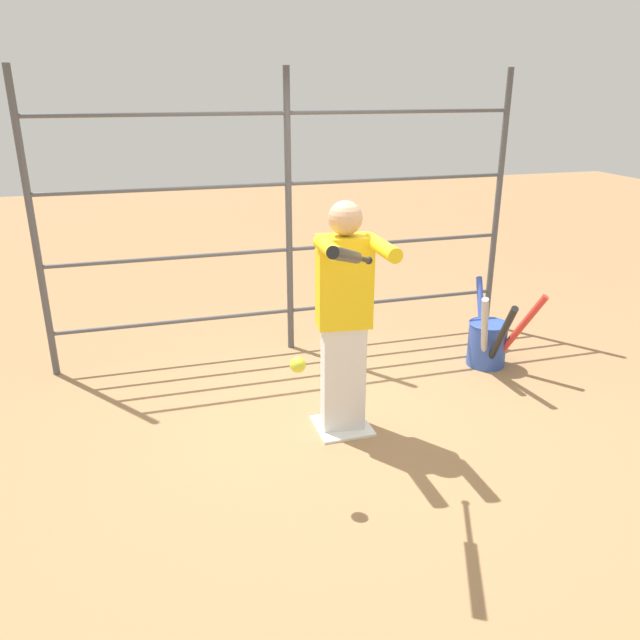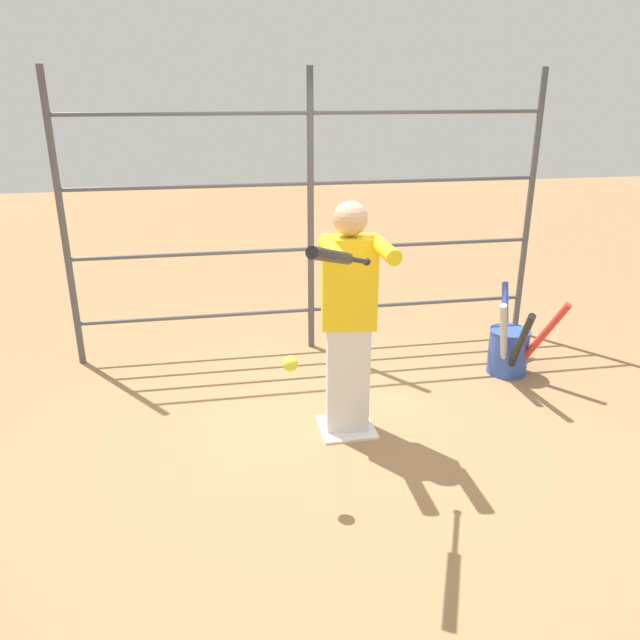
# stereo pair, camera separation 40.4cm
# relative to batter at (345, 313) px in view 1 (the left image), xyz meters

# --- Properties ---
(ground_plane) EXTENTS (24.00, 24.00, 0.00)m
(ground_plane) POSITION_rel_batter_xyz_m (0.00, -0.02, -0.92)
(ground_plane) COLOR #9E754C
(home_plate) EXTENTS (0.40, 0.40, 0.02)m
(home_plate) POSITION_rel_batter_xyz_m (0.00, -0.02, -0.91)
(home_plate) COLOR white
(home_plate) RESTS_ON ground
(fence_backstop) EXTENTS (4.36, 0.06, 2.57)m
(fence_backstop) POSITION_rel_batter_xyz_m (0.00, -1.62, 0.36)
(fence_backstop) COLOR #4C4C51
(fence_backstop) RESTS_ON ground
(batter) EXTENTS (0.43, 0.61, 1.70)m
(batter) POSITION_rel_batter_xyz_m (0.00, 0.00, 0.00)
(batter) COLOR silver
(batter) RESTS_ON ground
(baseball_bat_swinging) EXTENTS (0.51, 0.76, 0.31)m
(baseball_bat_swinging) POSITION_rel_batter_xyz_m (0.28, 0.87, 0.65)
(baseball_bat_swinging) COLOR black
(softball_in_flight) EXTENTS (0.10, 0.10, 0.10)m
(softball_in_flight) POSITION_rel_batter_xyz_m (0.50, 0.63, -0.06)
(softball_in_flight) COLOR yellow
(bat_bucket) EXTENTS (0.61, 1.16, 0.77)m
(bat_bucket) POSITION_rel_batter_xyz_m (-1.62, -0.70, -0.68)
(bat_bucket) COLOR #3351B2
(bat_bucket) RESTS_ON ground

